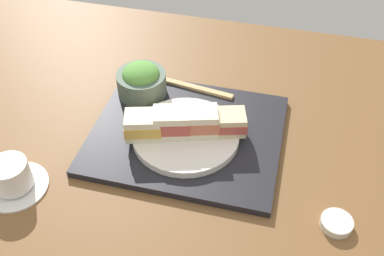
{
  "coord_description": "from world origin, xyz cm",
  "views": [
    {
      "loc": [
        -23.5,
        66.76,
        68.68
      ],
      "look_at": [
        -7.26,
        2.09,
        5.0
      ],
      "focal_mm": 42.13,
      "sensor_mm": 36.0,
      "label": 1
    }
  ],
  "objects_px": {
    "salad_bowl": "(141,81)",
    "sandwich_plate": "(186,135)",
    "coffee_cup": "(11,178)",
    "small_sauce_dish": "(336,223)",
    "sandwich_nearmost": "(228,122)",
    "sandwich_farmost": "(143,125)",
    "sandwich_inner_near": "(200,121)",
    "chopsticks_pair": "(195,88)",
    "sandwich_inner_far": "(171,123)"
  },
  "relations": [
    {
      "from": "salad_bowl",
      "to": "coffee_cup",
      "type": "xyz_separation_m",
      "value": [
        0.15,
        0.32,
        -0.02
      ]
    },
    {
      "from": "sandwich_plate",
      "to": "sandwich_farmost",
      "type": "xyz_separation_m",
      "value": [
        0.08,
        0.03,
        0.03
      ]
    },
    {
      "from": "sandwich_inner_near",
      "to": "small_sauce_dish",
      "type": "distance_m",
      "value": 0.33
    },
    {
      "from": "chopsticks_pair",
      "to": "small_sauce_dish",
      "type": "relative_size",
      "value": 3.25
    },
    {
      "from": "sandwich_inner_far",
      "to": "salad_bowl",
      "type": "height_order",
      "value": "salad_bowl"
    },
    {
      "from": "sandwich_plate",
      "to": "sandwich_inner_near",
      "type": "bearing_deg",
      "value": -161.55
    },
    {
      "from": "sandwich_inner_near",
      "to": "chopsticks_pair",
      "type": "bearing_deg",
      "value": -73.07
    },
    {
      "from": "sandwich_inner_near",
      "to": "small_sauce_dish",
      "type": "xyz_separation_m",
      "value": [
        -0.29,
        0.15,
        -0.05
      ]
    },
    {
      "from": "sandwich_inner_far",
      "to": "coffee_cup",
      "type": "xyz_separation_m",
      "value": [
        0.26,
        0.19,
        -0.03
      ]
    },
    {
      "from": "sandwich_plate",
      "to": "salad_bowl",
      "type": "relative_size",
      "value": 1.98
    },
    {
      "from": "coffee_cup",
      "to": "sandwich_plate",
      "type": "bearing_deg",
      "value": -145.77
    },
    {
      "from": "sandwich_inner_near",
      "to": "coffee_cup",
      "type": "xyz_separation_m",
      "value": [
        0.32,
        0.21,
        -0.03
      ]
    },
    {
      "from": "salad_bowl",
      "to": "sandwich_plate",
      "type": "bearing_deg",
      "value": 138.75
    },
    {
      "from": "salad_bowl",
      "to": "chopsticks_pair",
      "type": "bearing_deg",
      "value": -159.17
    },
    {
      "from": "small_sauce_dish",
      "to": "sandwich_plate",
      "type": "bearing_deg",
      "value": -23.49
    },
    {
      "from": "sandwich_inner_far",
      "to": "sandwich_plate",
      "type": "bearing_deg",
      "value": -161.55
    },
    {
      "from": "sandwich_plate",
      "to": "chopsticks_pair",
      "type": "relative_size",
      "value": 1.2
    },
    {
      "from": "sandwich_nearmost",
      "to": "sandwich_inner_near",
      "type": "height_order",
      "value": "sandwich_inner_near"
    },
    {
      "from": "sandwich_inner_near",
      "to": "small_sauce_dish",
      "type": "relative_size",
      "value": 1.55
    },
    {
      "from": "chopsticks_pair",
      "to": "coffee_cup",
      "type": "xyz_separation_m",
      "value": [
        0.27,
        0.36,
        0.01
      ]
    },
    {
      "from": "sandwich_inner_far",
      "to": "small_sauce_dish",
      "type": "distance_m",
      "value": 0.37
    },
    {
      "from": "sandwich_inner_near",
      "to": "sandwich_inner_far",
      "type": "xyz_separation_m",
      "value": [
        0.05,
        0.02,
        0.0
      ]
    },
    {
      "from": "coffee_cup",
      "to": "small_sauce_dish",
      "type": "height_order",
      "value": "coffee_cup"
    },
    {
      "from": "sandwich_plate",
      "to": "coffee_cup",
      "type": "relative_size",
      "value": 1.78
    },
    {
      "from": "sandwich_inner_near",
      "to": "chopsticks_pair",
      "type": "relative_size",
      "value": 0.48
    },
    {
      "from": "sandwich_nearmost",
      "to": "small_sauce_dish",
      "type": "height_order",
      "value": "sandwich_nearmost"
    },
    {
      "from": "sandwich_farmost",
      "to": "chopsticks_pair",
      "type": "xyz_separation_m",
      "value": [
        -0.06,
        -0.19,
        -0.04
      ]
    },
    {
      "from": "salad_bowl",
      "to": "sandwich_nearmost",
      "type": "bearing_deg",
      "value": 157.17
    },
    {
      "from": "sandwich_inner_far",
      "to": "coffee_cup",
      "type": "distance_m",
      "value": 0.33
    },
    {
      "from": "sandwich_plate",
      "to": "chopsticks_pair",
      "type": "distance_m",
      "value": 0.17
    },
    {
      "from": "sandwich_nearmost",
      "to": "salad_bowl",
      "type": "relative_size",
      "value": 0.78
    },
    {
      "from": "sandwich_inner_far",
      "to": "sandwich_farmost",
      "type": "height_order",
      "value": "sandwich_inner_far"
    },
    {
      "from": "sandwich_plate",
      "to": "sandwich_nearmost",
      "type": "relative_size",
      "value": 2.53
    },
    {
      "from": "salad_bowl",
      "to": "small_sauce_dish",
      "type": "bearing_deg",
      "value": 150.38
    },
    {
      "from": "sandwich_inner_far",
      "to": "small_sauce_dish",
      "type": "xyz_separation_m",
      "value": [
        -0.34,
        0.13,
        -0.05
      ]
    },
    {
      "from": "sandwich_farmost",
      "to": "coffee_cup",
      "type": "xyz_separation_m",
      "value": [
        0.21,
        0.17,
        -0.03
      ]
    },
    {
      "from": "coffee_cup",
      "to": "salad_bowl",
      "type": "bearing_deg",
      "value": -115.94
    },
    {
      "from": "sandwich_inner_far",
      "to": "small_sauce_dish",
      "type": "bearing_deg",
      "value": 159.55
    },
    {
      "from": "sandwich_farmost",
      "to": "salad_bowl",
      "type": "bearing_deg",
      "value": -69.86
    },
    {
      "from": "sandwich_inner_near",
      "to": "small_sauce_dish",
      "type": "bearing_deg",
      "value": 153.06
    },
    {
      "from": "chopsticks_pair",
      "to": "sandwich_inner_far",
      "type": "bearing_deg",
      "value": 87.41
    },
    {
      "from": "chopsticks_pair",
      "to": "coffee_cup",
      "type": "relative_size",
      "value": 1.48
    },
    {
      "from": "sandwich_inner_near",
      "to": "small_sauce_dish",
      "type": "height_order",
      "value": "sandwich_inner_near"
    },
    {
      "from": "sandwich_inner_far",
      "to": "salad_bowl",
      "type": "relative_size",
      "value": 0.77
    },
    {
      "from": "salad_bowl",
      "to": "coffee_cup",
      "type": "relative_size",
      "value": 0.9
    },
    {
      "from": "sandwich_nearmost",
      "to": "sandwich_inner_far",
      "type": "xyz_separation_m",
      "value": [
        0.11,
        0.04,
        0.01
      ]
    },
    {
      "from": "sandwich_farmost",
      "to": "small_sauce_dish",
      "type": "bearing_deg",
      "value": 164.62
    },
    {
      "from": "sandwich_nearmost",
      "to": "chopsticks_pair",
      "type": "xyz_separation_m",
      "value": [
        0.1,
        -0.14,
        -0.03
      ]
    },
    {
      "from": "sandwich_farmost",
      "to": "coffee_cup",
      "type": "relative_size",
      "value": 0.69
    },
    {
      "from": "sandwich_nearmost",
      "to": "coffee_cup",
      "type": "distance_m",
      "value": 0.44
    }
  ]
}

